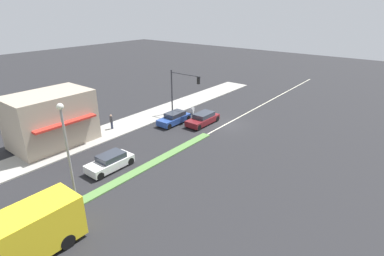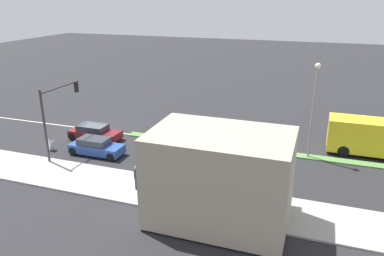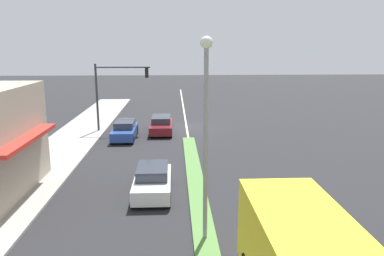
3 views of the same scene
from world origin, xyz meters
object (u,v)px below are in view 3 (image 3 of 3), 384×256
at_px(street_lamp, 206,115).
at_px(warning_aframe_sign, 125,123).
at_px(van_white, 153,181).
at_px(pedestrian, 45,146).
at_px(traffic_signal_main, 114,86).
at_px(coupe_blue, 125,130).
at_px(sedan_maroon, 161,125).

distance_m(street_lamp, warning_aframe_sign, 21.33).
distance_m(street_lamp, van_white, 6.58).
height_order(pedestrian, warning_aframe_sign, pedestrian).
bearing_deg(traffic_signal_main, warning_aframe_sign, -112.41).
distance_m(traffic_signal_main, pedestrian, 9.36).
bearing_deg(traffic_signal_main, street_lamp, 108.22).
bearing_deg(street_lamp, pedestrian, -48.01).
bearing_deg(traffic_signal_main, van_white, 105.69).
relative_size(traffic_signal_main, van_white, 1.39).
bearing_deg(coupe_blue, warning_aframe_sign, -83.14).
bearing_deg(warning_aframe_sign, van_white, 101.98).
height_order(warning_aframe_sign, sedan_maroon, sedan_maroon).
height_order(traffic_signal_main, sedan_maroon, traffic_signal_main).
height_order(traffic_signal_main, street_lamp, street_lamp).
bearing_deg(pedestrian, traffic_signal_main, -110.52).
bearing_deg(pedestrian, sedan_maroon, -132.26).
height_order(street_lamp, warning_aframe_sign, street_lamp).
xyz_separation_m(traffic_signal_main, warning_aframe_sign, (-0.63, -1.54, -3.47)).
relative_size(warning_aframe_sign, coupe_blue, 0.19).
xyz_separation_m(coupe_blue, sedan_maroon, (-2.80, -1.96, -0.01)).
bearing_deg(warning_aframe_sign, sedan_maroon, 147.21).
relative_size(traffic_signal_main, street_lamp, 0.76).
relative_size(pedestrian, warning_aframe_sign, 2.00).
distance_m(traffic_signal_main, van_white, 14.87).
height_order(pedestrian, van_white, pedestrian).
xyz_separation_m(pedestrian, sedan_maroon, (-7.04, -7.75, -0.35)).
bearing_deg(traffic_signal_main, sedan_maroon, 171.57).
bearing_deg(sedan_maroon, street_lamp, 96.96).
height_order(street_lamp, sedan_maroon, street_lamp).
bearing_deg(van_white, street_lamp, 115.41).
xyz_separation_m(street_lamp, warning_aframe_sign, (5.49, -20.14, -4.35)).
bearing_deg(traffic_signal_main, pedestrian, 69.48).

